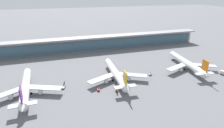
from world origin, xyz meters
name	(u,v)px	position (x,y,z in m)	size (l,w,h in m)	color
ground_plane	(118,80)	(0.00, 0.00, 0.00)	(1200.00, 1200.00, 0.00)	slate
airliner_left_stand	(26,87)	(-62.19, -2.06, 4.88)	(44.67, 58.19, 15.49)	white
airliner_centre_stand	(116,74)	(-1.14, 0.50, 4.88)	(44.72, 58.14, 15.49)	white
airliner_right_stand	(187,64)	(62.09, 1.70, 4.88)	(44.53, 58.19, 15.49)	white
service_truck_near_nose_grey	(63,87)	(-39.14, -0.80, 0.81)	(3.20, 6.91, 2.70)	gray
service_truck_mid_apron_red	(117,90)	(-5.63, -15.07, 0.81)	(3.54, 6.87, 2.70)	#B21E1E
service_truck_by_tail_white	(150,74)	(27.00, -0.08, 0.87)	(3.18, 3.27, 2.05)	silver
service_truck_on_taxiway_red	(98,90)	(-17.30, -11.60, 0.87)	(2.22, 3.13, 2.05)	#B21E1E
terminal_building	(95,43)	(0.00, 77.17, 7.87)	(248.34, 12.80, 15.20)	#B2ADA3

